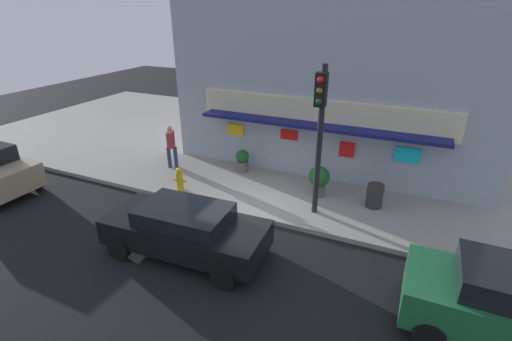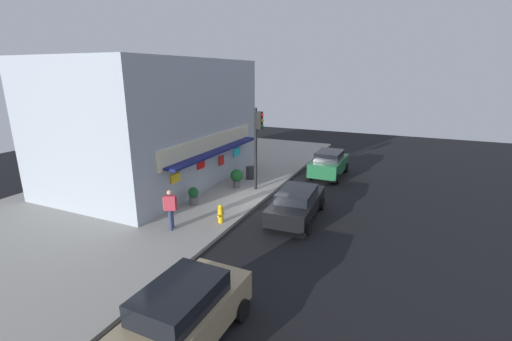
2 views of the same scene
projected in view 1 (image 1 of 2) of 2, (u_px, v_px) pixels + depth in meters
ground_plane at (249, 219)px, 11.95m from camera, size 50.75×50.75×0.00m
sidewalk at (307, 151)px, 17.30m from camera, size 33.83×12.97×0.16m
corner_building at (344, 68)px, 16.18m from camera, size 12.44×8.62×7.38m
traffic_light at (320, 123)px, 10.74m from camera, size 0.32×0.58×4.73m
fire_hydrant at (180, 179)px, 13.34m from camera, size 0.50×0.26×0.87m
trash_can at (375, 196)px, 12.23m from camera, size 0.55×0.55×0.81m
pedestrian at (171, 144)px, 15.00m from camera, size 0.45×0.60×1.80m
potted_plant_by_doorway at (242, 160)px, 14.80m from camera, size 0.54×0.54×0.93m
potted_plant_by_window at (319, 179)px, 12.83m from camera, size 0.74×0.74×1.11m
parked_car_black at (186, 229)px, 10.03m from camera, size 4.57×2.25×1.45m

